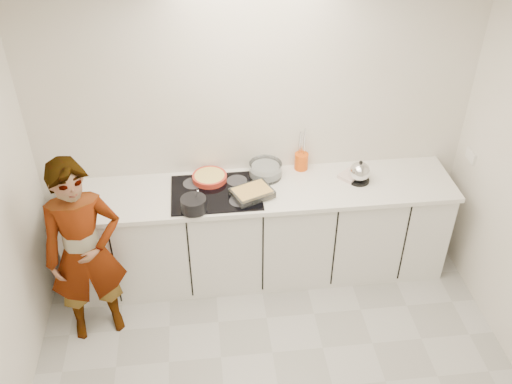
{
  "coord_description": "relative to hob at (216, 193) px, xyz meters",
  "views": [
    {
      "loc": [
        -0.45,
        -2.47,
        3.62
      ],
      "look_at": [
        -0.05,
        1.05,
        1.05
      ],
      "focal_mm": 40.0,
      "sensor_mm": 36.0,
      "label": 1
    }
  ],
  "objects": [
    {
      "name": "baking_dish",
      "position": [
        0.28,
        -0.09,
        0.04
      ],
      "size": [
        0.37,
        0.33,
        0.06
      ],
      "color": "silver",
      "rests_on": "hob"
    },
    {
      "name": "utensil_crock",
      "position": [
        0.74,
        0.28,
        0.07
      ],
      "size": [
        0.15,
        0.15,
        0.15
      ],
      "primitive_type": "cylinder",
      "rotation": [
        0.0,
        0.0,
        0.33
      ],
      "color": "#E7530A",
      "rests_on": "countertop"
    },
    {
      "name": "base_cabinets",
      "position": [
        0.35,
        0.02,
        -0.48
      ],
      "size": [
        3.2,
        0.58,
        0.87
      ],
      "primitive_type": "cube",
      "color": "white",
      "rests_on": "floor"
    },
    {
      "name": "kettle",
      "position": [
        1.19,
        0.04,
        0.08
      ],
      "size": [
        0.23,
        0.23,
        0.2
      ],
      "color": "black",
      "rests_on": "countertop"
    },
    {
      "name": "countertop",
      "position": [
        0.35,
        0.02,
        -0.03
      ],
      "size": [
        3.24,
        0.64,
        0.04
      ],
      "primitive_type": "cube",
      "color": "white",
      "rests_on": "base_cabinets"
    },
    {
      "name": "tart_dish",
      "position": [
        -0.04,
        0.18,
        0.03
      ],
      "size": [
        0.36,
        0.36,
        0.05
      ],
      "color": "red",
      "rests_on": "hob"
    },
    {
      "name": "saucepan",
      "position": [
        -0.18,
        -0.22,
        0.06
      ],
      "size": [
        0.26,
        0.26,
        0.19
      ],
      "color": "black",
      "rests_on": "hob"
    },
    {
      "name": "hob",
      "position": [
        0.0,
        0.0,
        0.0
      ],
      "size": [
        0.72,
        0.54,
        0.01
      ],
      "primitive_type": "cube",
      "color": "black",
      "rests_on": "countertop"
    },
    {
      "name": "ceiling",
      "position": [
        0.35,
        -1.26,
        1.68
      ],
      "size": [
        3.6,
        3.2,
        0.0
      ],
      "primitive_type": "cube",
      "color": "white",
      "rests_on": "wall_back"
    },
    {
      "name": "cook",
      "position": [
        -1.0,
        -0.48,
        -0.12
      ],
      "size": [
        0.65,
        0.51,
        1.58
      ],
      "primitive_type": "imported",
      "rotation": [
        0.0,
        0.0,
        0.25
      ],
      "color": "white",
      "rests_on": "floor"
    },
    {
      "name": "mixing_bowl",
      "position": [
        0.43,
        0.2,
        0.05
      ],
      "size": [
        0.36,
        0.36,
        0.13
      ],
      "color": "silver",
      "rests_on": "countertop"
    },
    {
      "name": "tea_towel",
      "position": [
        1.14,
        0.11,
        0.01
      ],
      "size": [
        0.25,
        0.24,
        0.03
      ],
      "primitive_type": "cube",
      "rotation": [
        0.0,
        0.0,
        0.69
      ],
      "color": "white",
      "rests_on": "countertop"
    },
    {
      "name": "wall_back",
      "position": [
        0.35,
        0.34,
        0.38
      ],
      "size": [
        3.6,
        0.0,
        2.6
      ],
      "primitive_type": "cube",
      "color": "white",
      "rests_on": "ground"
    }
  ]
}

